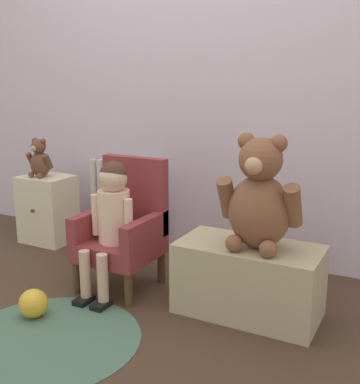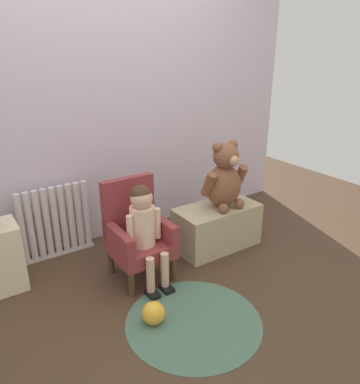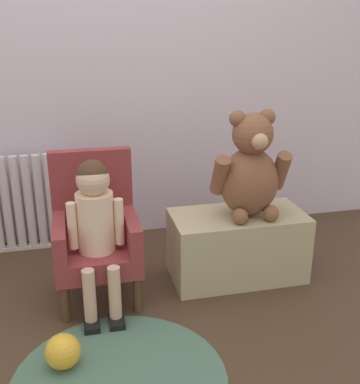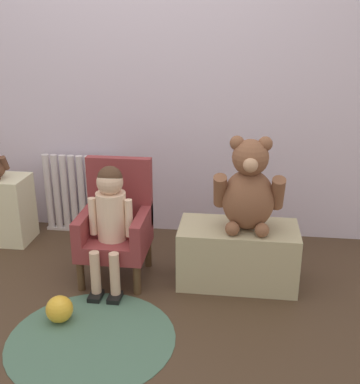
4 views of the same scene
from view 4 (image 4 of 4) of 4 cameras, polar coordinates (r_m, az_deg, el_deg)
ground_plane at (r=2.59m, az=-8.67°, el=-15.24°), size 6.00×6.00×0.00m
back_wall at (r=3.33m, az=-3.92°, el=15.06°), size 3.80×0.05×2.40m
radiator at (r=3.53m, az=-11.57°, el=-0.28°), size 0.56×0.05×0.57m
small_dresser at (r=3.54m, az=-20.06°, el=-1.93°), size 0.35×0.30×0.47m
child_armchair at (r=2.89m, az=-7.56°, el=-3.83°), size 0.39×0.40×0.71m
child_figure at (r=2.74m, az=-8.27°, el=-2.17°), size 0.25×0.35×0.71m
low_bench at (r=2.86m, az=6.83°, el=-7.37°), size 0.68×0.35×0.35m
large_teddy_bear at (r=2.68m, az=8.15°, el=0.29°), size 0.39×0.27×0.54m
floor_rug at (r=2.50m, az=-10.45°, el=-16.72°), size 0.83×0.83×0.01m
toy_ball at (r=2.62m, az=-14.09°, el=-13.30°), size 0.14×0.14×0.14m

